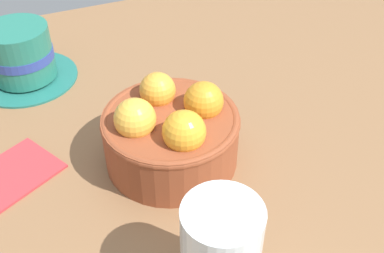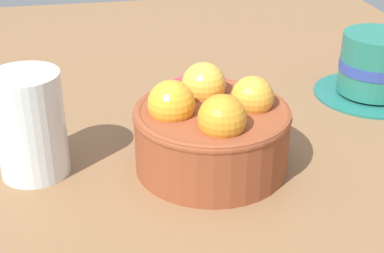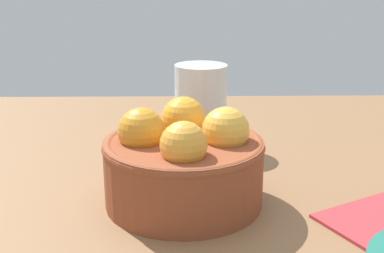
{
  "view_description": "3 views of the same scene",
  "coord_description": "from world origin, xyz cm",
  "px_view_note": "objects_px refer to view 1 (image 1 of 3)",
  "views": [
    {
      "loc": [
        13.06,
        36.2,
        36.62
      ],
      "look_at": [
        -1.83,
        1.42,
        5.18
      ],
      "focal_mm": 44.59,
      "sensor_mm": 36.0,
      "label": 1
    },
    {
      "loc": [
        -45.78,
        10.64,
        28.61
      ],
      "look_at": [
        -0.75,
        2.02,
        4.82
      ],
      "focal_mm": 53.57,
      "sensor_mm": 36.0,
      "label": 2
    },
    {
      "loc": [
        -0.41,
        -40.94,
        20.09
      ],
      "look_at": [
        0.42,
        3.88,
        6.09
      ],
      "focal_mm": 45.33,
      "sensor_mm": 36.0,
      "label": 3
    }
  ],
  "objects_px": {
    "water_glass": "(220,253)",
    "folded_napkin": "(6,178)",
    "terracotta_bowl": "(171,132)",
    "coffee_cup": "(21,56)"
  },
  "relations": [
    {
      "from": "coffee_cup",
      "to": "folded_napkin",
      "type": "relative_size",
      "value": 1.26
    },
    {
      "from": "terracotta_bowl",
      "to": "coffee_cup",
      "type": "height_order",
      "value": "terracotta_bowl"
    },
    {
      "from": "water_glass",
      "to": "folded_napkin",
      "type": "relative_size",
      "value": 0.91
    },
    {
      "from": "coffee_cup",
      "to": "folded_napkin",
      "type": "bearing_deg",
      "value": 75.37
    },
    {
      "from": "water_glass",
      "to": "folded_napkin",
      "type": "height_order",
      "value": "water_glass"
    },
    {
      "from": "terracotta_bowl",
      "to": "folded_napkin",
      "type": "bearing_deg",
      "value": -12.98
    },
    {
      "from": "coffee_cup",
      "to": "water_glass",
      "type": "bearing_deg",
      "value": 104.81
    },
    {
      "from": "coffee_cup",
      "to": "folded_napkin",
      "type": "height_order",
      "value": "coffee_cup"
    },
    {
      "from": "terracotta_bowl",
      "to": "water_glass",
      "type": "distance_m",
      "value": 0.17
    },
    {
      "from": "coffee_cup",
      "to": "water_glass",
      "type": "distance_m",
      "value": 0.4
    }
  ]
}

